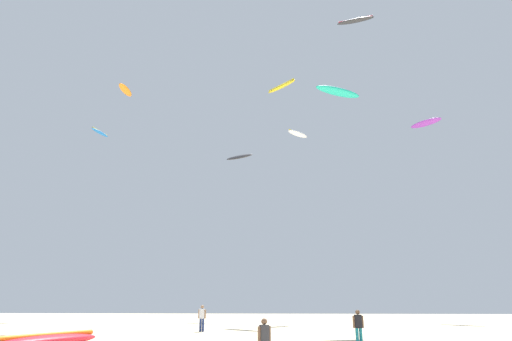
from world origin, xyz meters
TOP-DOWN VIEW (x-y plane):
  - person_foreground at (0.93, 4.55)m, footprint 0.43×0.35m
  - person_midground at (-4.09, 20.78)m, footprint 0.57×0.40m
  - person_left at (5.22, 11.61)m, footprint 0.54×0.38m
  - kite_grounded_near at (-9.37, 9.96)m, footprint 3.79×5.60m
  - kite_aloft_0 at (6.61, 22.90)m, footprint 4.49×3.30m
  - kite_aloft_1 at (-21.66, 40.00)m, footprint 1.68×3.36m
  - kite_aloft_2 at (-13.10, 25.71)m, footprint 0.81×2.70m
  - kite_aloft_3 at (-3.44, 39.61)m, footprint 3.83×2.64m
  - kite_aloft_4 at (1.87, 34.61)m, footprint 3.95×3.89m
  - kite_aloft_5 at (8.73, 23.81)m, footprint 3.50×1.88m
  - kite_aloft_6 at (3.66, 35.96)m, footprint 2.79×2.91m
  - kite_aloft_7 at (19.91, 40.40)m, footprint 3.67×3.70m

SIDE VIEW (x-z plane):
  - kite_grounded_near at x=-9.37m, z-range -0.03..0.66m
  - person_foreground at x=0.93m, z-range 0.13..1.67m
  - person_left at x=5.22m, z-range 0.14..1.80m
  - person_midground at x=-4.09m, z-range 0.15..1.91m
  - kite_aloft_3 at x=-3.44m, z-range 18.60..19.50m
  - kite_aloft_0 at x=6.61m, z-range 18.91..19.42m
  - kite_aloft_6 at x=3.66m, z-range 20.30..20.71m
  - kite_aloft_2 at x=-13.10m, z-range 21.18..21.54m
  - kite_aloft_1 at x=-21.66m, z-range 22.58..23.15m
  - kite_aloft_7 at x=19.91m, z-range 22.99..23.70m
  - kite_aloft_4 at x=1.87m, z-range 25.45..26.43m
  - kite_aloft_5 at x=8.73m, z-range 26.53..27.14m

